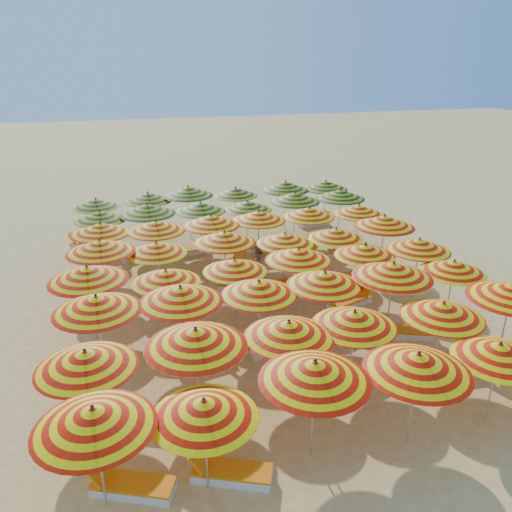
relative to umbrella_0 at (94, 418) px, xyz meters
name	(u,v)px	position (x,y,z in m)	size (l,w,h in m)	color
ground	(260,301)	(5.49, 7.82, -2.18)	(120.00, 120.00, 0.00)	#F2C56B
umbrella_0	(94,418)	(0.00, 0.00, 0.00)	(2.80, 2.80, 2.47)	silver
umbrella_1	(204,409)	(2.04, -0.12, -0.15)	(2.84, 2.84, 2.30)	silver
umbrella_2	(315,371)	(4.46, 0.15, 0.08)	(3.08, 3.08, 2.56)	silver
umbrella_3	(418,363)	(6.76, -0.12, 0.04)	(2.43, 2.43, 2.51)	silver
umbrella_4	(499,351)	(9.05, 0.05, -0.18)	(2.79, 2.79, 2.27)	silver
umbrella_6	(86,360)	(-0.21, 2.11, -0.04)	(2.37, 2.37, 2.43)	silver
umbrella_7	(196,338)	(2.26, 2.10, 0.11)	(3.02, 3.02, 2.60)	silver
umbrella_8	(289,330)	(4.57, 2.11, -0.04)	(3.04, 3.04, 2.43)	silver
umbrella_9	(354,319)	(6.41, 2.23, -0.08)	(2.58, 2.58, 2.38)	silver
umbrella_10	(443,310)	(8.92, 2.04, -0.09)	(2.63, 2.63, 2.37)	silver
umbrella_11	(512,291)	(11.25, 2.20, 0.08)	(3.15, 3.15, 2.57)	silver
umbrella_12	(97,304)	(0.01, 4.65, 0.06)	(2.81, 2.81, 2.54)	silver
umbrella_13	(181,294)	(2.25, 4.62, 0.05)	(2.66, 2.66, 2.53)	silver
umbrella_14	(259,288)	(4.53, 4.61, -0.05)	(2.48, 2.48, 2.42)	silver
umbrella_15	(325,279)	(6.59, 4.59, 0.00)	(2.45, 2.45, 2.47)	silver
umbrella_16	(393,270)	(8.73, 4.33, 0.14)	(3.10, 3.10, 2.63)	silver
umbrella_17	(454,267)	(11.18, 4.66, -0.17)	(2.40, 2.40, 2.28)	silver
umbrella_18	(88,274)	(-0.28, 6.72, 0.09)	(3.11, 3.11, 2.58)	silver
umbrella_19	(166,276)	(2.04, 6.49, -0.17)	(2.45, 2.45, 2.27)	silver
umbrella_20	(235,266)	(4.33, 6.78, -0.19)	(2.66, 2.66, 2.25)	silver
umbrella_21	(299,255)	(6.56, 6.77, -0.04)	(2.33, 2.33, 2.43)	silver
umbrella_22	(365,250)	(9.06, 6.75, -0.15)	(2.27, 2.27, 2.30)	silver
umbrella_23	(419,245)	(11.08, 6.52, -0.06)	(2.77, 2.77, 2.41)	silver
umbrella_24	(100,246)	(0.06, 9.14, 0.07)	(3.07, 3.07, 2.55)	silver
umbrella_25	(156,248)	(1.98, 8.97, -0.14)	(2.26, 2.26, 2.31)	silver
umbrella_26	(224,237)	(4.48, 9.02, 0.01)	(3.00, 3.00, 2.48)	silver
umbrella_27	(285,239)	(6.75, 8.74, -0.16)	(2.27, 2.27, 2.29)	silver
umbrella_28	(336,233)	(8.86, 8.79, -0.18)	(2.46, 2.46, 2.27)	silver
umbrella_29	(385,221)	(11.02, 8.90, 0.10)	(2.53, 2.53, 2.58)	silver
umbrella_30	(101,228)	(0.07, 11.42, -0.02)	(2.34, 2.34, 2.45)	silver
umbrella_31	(156,226)	(2.16, 11.12, -0.02)	(2.87, 2.87, 2.45)	silver
umbrella_32	(211,220)	(4.39, 11.13, 0.02)	(3.09, 3.09, 2.50)	silver
umbrella_33	(259,216)	(6.47, 11.37, -0.03)	(3.03, 3.03, 2.43)	silver
umbrella_34	(309,212)	(8.74, 11.35, -0.06)	(2.76, 2.76, 2.41)	silver
umbrella_35	(359,210)	(11.03, 11.15, -0.07)	(2.83, 2.83, 2.39)	silver
umbrella_36	(100,216)	(0.02, 13.50, -0.10)	(2.26, 2.26, 2.35)	silver
umbrella_37	(147,209)	(2.01, 13.30, 0.08)	(2.43, 2.43, 2.56)	silver
umbrella_38	(200,207)	(4.35, 13.45, -0.05)	(2.95, 2.95, 2.41)	silver
umbrella_39	(248,206)	(6.50, 13.24, -0.10)	(2.76, 2.76, 2.36)	silver
umbrella_40	(295,197)	(8.87, 13.49, 0.05)	(2.42, 2.42, 2.53)	silver
umbrella_41	(340,194)	(11.19, 13.44, 0.05)	(2.68, 2.68, 2.53)	silver
umbrella_42	(96,203)	(-0.18, 15.69, -0.14)	(2.28, 2.28, 2.32)	silver
umbrella_43	(148,197)	(2.23, 15.87, -0.07)	(2.93, 2.93, 2.40)	silver
umbrella_44	(188,191)	(4.16, 15.78, 0.11)	(2.88, 2.88, 2.60)	silver
umbrella_45	(235,192)	(6.54, 15.78, -0.09)	(2.93, 2.93, 2.37)	silver
umbrella_46	(285,186)	(9.07, 15.50, 0.11)	(2.69, 2.69, 2.59)	silver
umbrella_47	(326,185)	(11.33, 15.54, 0.00)	(2.90, 2.90, 2.47)	silver
lounger_0	(131,486)	(0.51, 0.22, -2.02)	(1.82, 1.24, 0.69)	white
lounger_1	(230,472)	(2.55, 0.01, -2.02)	(1.82, 1.24, 0.69)	white
lounger_2	(180,421)	(1.76, 1.91, -2.02)	(1.82, 1.23, 0.69)	white
lounger_3	(452,368)	(9.52, 2.03, -2.02)	(1.76, 0.66, 0.69)	white
lounger_4	(206,358)	(2.85, 4.42, -2.02)	(1.81, 0.92, 0.69)	white
lounger_5	(279,346)	(5.13, 4.47, -2.02)	(1.78, 0.73, 0.69)	white
lounger_6	(402,331)	(9.23, 4.20, -2.02)	(1.82, 1.20, 0.69)	white
lounger_7	(350,301)	(8.56, 6.60, -2.02)	(1.82, 1.03, 0.69)	white
lounger_8	(240,284)	(5.08, 9.15, -2.02)	(1.81, 0.89, 0.69)	white
lounger_9	(271,288)	(6.15, 8.50, -2.02)	(1.83, 1.06, 0.69)	white
lounger_10	(347,278)	(9.36, 8.56, -2.02)	(1.75, 0.63, 0.69)	white
lounger_11	(226,264)	(4.99, 11.20, -2.02)	(1.83, 1.09, 0.69)	white
lounger_12	(272,259)	(7.07, 11.28, -2.02)	(1.79, 0.80, 0.69)	white
lounger_13	(298,257)	(8.24, 11.19, -2.02)	(1.75, 0.65, 0.69)	white
lounger_14	(348,254)	(10.52, 10.91, -2.02)	(1.82, 1.21, 0.69)	white
lounger_15	(117,256)	(0.52, 13.53, -2.02)	(1.80, 0.83, 0.69)	white
lounger_16	(138,255)	(1.42, 13.41, -2.02)	(1.82, 1.24, 0.69)	white
lounger_17	(192,250)	(3.84, 13.28, -2.02)	(1.80, 0.83, 0.69)	white
lounger_18	(259,245)	(7.00, 13.03, -2.02)	(1.82, 1.24, 0.69)	white
lounger_19	(88,243)	(-0.77, 15.64, -2.02)	(1.75, 0.65, 0.69)	white
lounger_20	(314,222)	(10.82, 15.62, -2.02)	(1.81, 0.90, 0.69)	white
beachgoer_a	(324,286)	(7.67, 6.95, -1.43)	(0.54, 0.36, 1.49)	tan
beachgoer_b	(257,261)	(5.99, 9.87, -1.46)	(0.69, 0.54, 1.43)	tan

